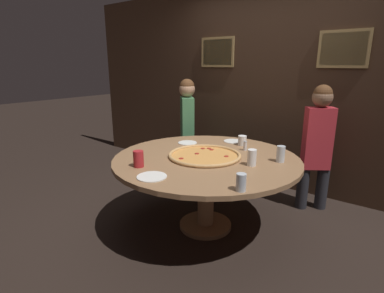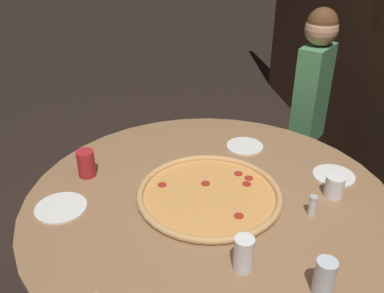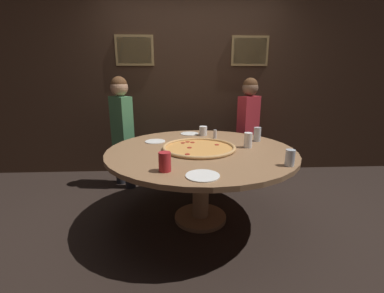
% 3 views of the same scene
% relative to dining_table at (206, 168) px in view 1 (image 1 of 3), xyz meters
% --- Properties ---
extents(ground_plane, '(24.00, 24.00, 0.00)m').
position_rel_dining_table_xyz_m(ground_plane, '(0.00, 0.00, -0.63)').
color(ground_plane, black).
extents(back_wall, '(6.40, 0.08, 2.60)m').
position_rel_dining_table_xyz_m(back_wall, '(0.00, 1.48, 0.68)').
color(back_wall, '#3D281C').
rests_on(back_wall, ground_plane).
extents(dining_table, '(1.76, 1.76, 0.74)m').
position_rel_dining_table_xyz_m(dining_table, '(0.00, 0.00, 0.00)').
color(dining_table, '#936B47').
rests_on(dining_table, ground_plane).
extents(giant_pizza, '(0.69, 0.69, 0.03)m').
position_rel_dining_table_xyz_m(giant_pizza, '(-0.02, -0.00, 0.13)').
color(giant_pizza, '#E0994C').
rests_on(giant_pizza, dining_table).
extents(drink_cup_near_right, '(0.08, 0.08, 0.15)m').
position_rel_dining_table_xyz_m(drink_cup_near_right, '(0.62, 0.28, 0.19)').
color(drink_cup_near_right, silver).
rests_on(drink_cup_near_right, dining_table).
extents(drink_cup_far_right, '(0.09, 0.09, 0.14)m').
position_rel_dining_table_xyz_m(drink_cup_far_right, '(-0.31, -0.58, 0.18)').
color(drink_cup_far_right, '#B22328').
rests_on(drink_cup_far_right, dining_table).
extents(drink_cup_centre_back, '(0.07, 0.07, 0.13)m').
position_rel_dining_table_xyz_m(drink_cup_centre_back, '(0.63, -0.51, 0.18)').
color(drink_cup_centre_back, silver).
rests_on(drink_cup_centre_back, dining_table).
extents(drink_cup_front_edge, '(0.09, 0.09, 0.11)m').
position_rel_dining_table_xyz_m(drink_cup_front_edge, '(0.07, 0.59, 0.17)').
color(drink_cup_front_edge, white).
rests_on(drink_cup_front_edge, dining_table).
extents(drink_cup_beside_pizza, '(0.08, 0.08, 0.14)m').
position_rel_dining_table_xyz_m(drink_cup_beside_pizza, '(0.45, 0.03, 0.19)').
color(drink_cup_beside_pizza, white).
rests_on(drink_cup_beside_pizza, dining_table).
extents(white_plate_far_back, '(0.24, 0.24, 0.01)m').
position_rel_dining_table_xyz_m(white_plate_far_back, '(-0.05, -0.69, 0.12)').
color(white_plate_far_back, white).
rests_on(white_plate_far_back, dining_table).
extents(white_plate_near_front, '(0.21, 0.21, 0.01)m').
position_rel_dining_table_xyz_m(white_plate_near_front, '(-0.08, 0.67, 0.12)').
color(white_plate_near_front, white).
rests_on(white_plate_near_front, dining_table).
extents(white_plate_right_side, '(0.21, 0.21, 0.01)m').
position_rel_dining_table_xyz_m(white_plate_right_side, '(-0.46, 0.30, 0.12)').
color(white_plate_right_side, white).
rests_on(white_plate_right_side, dining_table).
extents(condiment_shaker, '(0.04, 0.04, 0.10)m').
position_rel_dining_table_xyz_m(condiment_shaker, '(0.19, 0.42, 0.16)').
color(condiment_shaker, silver).
rests_on(condiment_shaker, dining_table).
extents(diner_side_right, '(0.34, 0.34, 1.41)m').
position_rel_dining_table_xyz_m(diner_side_right, '(-0.92, 0.91, 0.17)').
color(diner_side_right, '#232328').
rests_on(diner_side_right, ground_plane).
extents(diner_far_right, '(0.36, 0.30, 1.39)m').
position_rel_dining_table_xyz_m(diner_far_right, '(0.73, 1.07, 0.16)').
color(diner_far_right, '#232328').
rests_on(diner_far_right, ground_plane).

